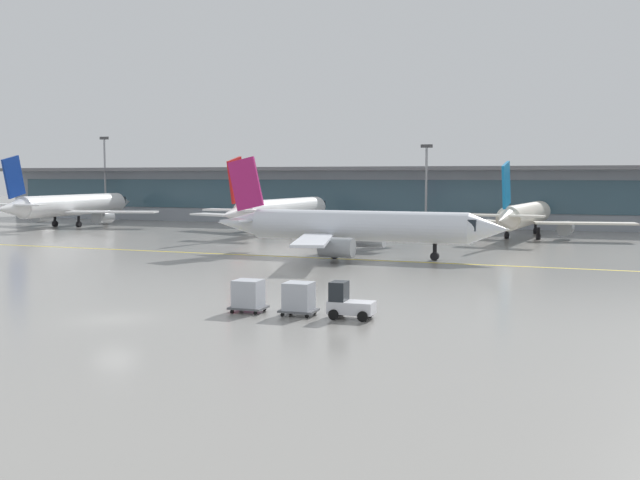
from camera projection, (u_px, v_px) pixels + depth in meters
ground_plane at (115, 319)px, 42.37m from camera, size 400.00×400.00×0.00m
taxiway_centreline_stripe at (352, 259)px, 72.63m from camera, size 110.00×0.62×0.01m
terminal_concourse at (435, 196)px, 121.38m from camera, size 172.83×11.00×9.60m
gate_airplane_0 at (72, 206)px, 120.02m from camera, size 31.14×33.48×11.10m
gate_airplane_1 at (282, 211)px, 106.17m from camera, size 29.70×31.97×10.59m
gate_airplane_2 at (525, 216)px, 97.12m from camera, size 27.59×29.80×9.87m
taxiing_regional_jet at (355, 227)px, 74.37m from camera, size 30.57×28.53×10.16m
baggage_tug at (348, 303)px, 42.52m from camera, size 2.66×1.72×2.10m
cargo_dolly_lead at (299, 297)px, 43.45m from camera, size 2.17×1.69×1.94m
cargo_dolly_trailing at (248, 295)px, 44.45m from camera, size 2.17×1.69×1.94m
apron_light_mast_0 at (105, 175)px, 136.80m from camera, size 1.80×0.36×15.25m
apron_light_mast_1 at (426, 182)px, 113.26m from camera, size 1.80×0.36×12.87m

